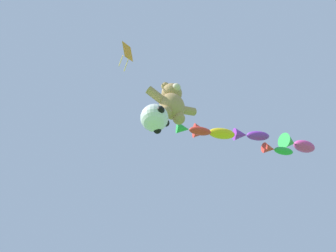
# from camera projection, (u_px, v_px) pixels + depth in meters

# --- Properties ---
(teddy_bear_kite) EXTENTS (2.44, 1.08, 2.48)m
(teddy_bear_kite) POSITION_uv_depth(u_px,v_px,m) (172.00, 102.00, 9.67)
(teddy_bear_kite) COLOR tan
(soccer_ball_kite) EXTENTS (1.14, 1.13, 1.05)m
(soccer_ball_kite) POSITION_uv_depth(u_px,v_px,m) (155.00, 118.00, 8.22)
(soccer_ball_kite) COLOR white
(fish_kite_crimson) EXTENTS (1.99, 1.16, 0.63)m
(fish_kite_crimson) POSITION_uv_depth(u_px,v_px,m) (192.00, 130.00, 12.14)
(fish_kite_crimson) COLOR red
(fish_kite_goldfin) EXTENTS (2.58, 1.63, 0.87)m
(fish_kite_goldfin) POSITION_uv_depth(u_px,v_px,m) (211.00, 132.00, 13.16)
(fish_kite_goldfin) COLOR yellow
(fish_kite_violet) EXTENTS (2.26, 1.54, 0.77)m
(fish_kite_violet) POSITION_uv_depth(u_px,v_px,m) (249.00, 135.00, 13.63)
(fish_kite_violet) COLOR purple
(fish_kite_emerald) EXTENTS (1.98, 1.10, 0.64)m
(fish_kite_emerald) POSITION_uv_depth(u_px,v_px,m) (276.00, 150.00, 13.42)
(fish_kite_emerald) COLOR green
(fish_kite_magenta) EXTENTS (2.43, 1.33, 1.02)m
(fish_kite_magenta) POSITION_uv_depth(u_px,v_px,m) (297.00, 144.00, 14.20)
(fish_kite_magenta) COLOR #E53F9E
(diamond_kite) EXTENTS (0.92, 0.73, 2.65)m
(diamond_kite) POSITION_uv_depth(u_px,v_px,m) (127.00, 53.00, 11.38)
(diamond_kite) COLOR orange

